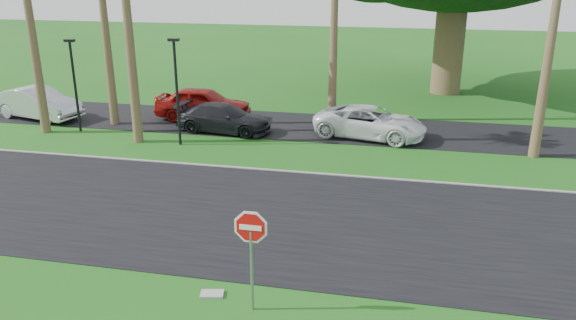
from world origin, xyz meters
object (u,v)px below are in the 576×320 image
(car_silver, at_px, (38,104))
(car_dark, at_px, (224,118))
(car_red, at_px, (203,104))
(car_minivan, at_px, (370,123))
(stop_sign_near, at_px, (251,240))

(car_silver, bearing_deg, car_dark, -78.52)
(car_red, bearing_deg, car_dark, -139.46)
(car_minivan, bearing_deg, car_dark, 105.54)
(car_red, xyz_separation_m, car_dark, (1.73, -1.92, -0.17))
(car_dark, xyz_separation_m, car_minivan, (6.86, 0.51, 0.05))
(car_red, xyz_separation_m, car_minivan, (8.59, -1.41, -0.12))
(car_silver, distance_m, car_red, 8.54)
(car_silver, height_order, car_dark, car_silver)
(car_silver, relative_size, car_red, 0.99)
(stop_sign_near, relative_size, car_dark, 0.58)
(car_dark, bearing_deg, car_minivan, -80.46)
(stop_sign_near, distance_m, car_dark, 14.81)
(car_silver, bearing_deg, stop_sign_near, -119.30)
(stop_sign_near, height_order, car_red, stop_sign_near)
(car_red, distance_m, car_minivan, 8.70)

